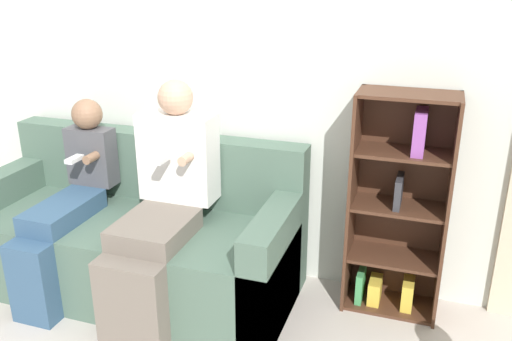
{
  "coord_description": "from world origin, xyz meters",
  "views": [
    {
      "loc": [
        1.33,
        -1.98,
        1.81
      ],
      "look_at": [
        0.48,
        0.55,
        0.81
      ],
      "focal_mm": 38.0,
      "sensor_mm": 36.0,
      "label": 1
    }
  ],
  "objects_px": {
    "adult_seated": "(163,199)",
    "child_seated": "(67,202)",
    "bookshelf": "(399,208)",
    "couch": "(137,240)"
  },
  "relations": [
    {
      "from": "adult_seated",
      "to": "child_seated",
      "type": "xyz_separation_m",
      "value": [
        -0.6,
        -0.04,
        -0.09
      ]
    },
    {
      "from": "child_seated",
      "to": "bookshelf",
      "type": "distance_m",
      "value": 1.86
    },
    {
      "from": "child_seated",
      "to": "bookshelf",
      "type": "height_order",
      "value": "bookshelf"
    },
    {
      "from": "couch",
      "to": "child_seated",
      "type": "distance_m",
      "value": 0.46
    },
    {
      "from": "couch",
      "to": "bookshelf",
      "type": "distance_m",
      "value": 1.52
    },
    {
      "from": "child_seated",
      "to": "adult_seated",
      "type": "bearing_deg",
      "value": 3.84
    },
    {
      "from": "couch",
      "to": "child_seated",
      "type": "height_order",
      "value": "child_seated"
    },
    {
      "from": "couch",
      "to": "adult_seated",
      "type": "distance_m",
      "value": 0.44
    },
    {
      "from": "adult_seated",
      "to": "bookshelf",
      "type": "distance_m",
      "value": 1.27
    },
    {
      "from": "bookshelf",
      "to": "adult_seated",
      "type": "bearing_deg",
      "value": -161.55
    }
  ]
}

